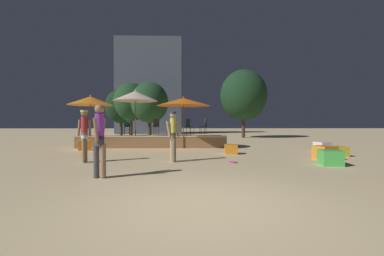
{
  "coord_description": "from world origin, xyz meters",
  "views": [
    {
      "loc": [
        -0.27,
        -4.1,
        1.31
      ],
      "look_at": [
        0.0,
        6.95,
        1.1
      ],
      "focal_mm": 24.0,
      "sensor_mm": 36.0,
      "label": 1
    }
  ],
  "objects": [
    {
      "name": "ground_plane",
      "position": [
        0.0,
        0.0,
        0.0
      ],
      "size": [
        120.0,
        120.0,
        0.0
      ],
      "primitive_type": "plane",
      "color": "#D1B784"
    },
    {
      "name": "patio_umbrella_0",
      "position": [
        -0.39,
        9.15,
        2.4
      ],
      "size": [
        2.77,
        2.77,
        2.68
      ],
      "color": "brown",
      "rests_on": "ground"
    },
    {
      "name": "cube_seat_0",
      "position": [
        4.2,
        3.69,
        0.23
      ],
      "size": [
        0.67,
        0.67,
        0.47
      ],
      "rotation": [
        0.0,
        0.0,
        -0.13
      ],
      "color": "#4CC651",
      "rests_on": "ground"
    },
    {
      "name": "background_tree_1",
      "position": [
        -6.78,
        21.9,
        3.0
      ],
      "size": [
        3.13,
        3.13,
        4.73
      ],
      "color": "#3D2B1C",
      "rests_on": "ground"
    },
    {
      "name": "cube_seat_2",
      "position": [
        5.7,
        5.87,
        0.19
      ],
      "size": [
        0.7,
        0.7,
        0.39
      ],
      "rotation": [
        0.0,
        0.0,
        0.11
      ],
      "color": "yellow",
      "rests_on": "ground"
    },
    {
      "name": "wooden_deck",
      "position": [
        -2.07,
        10.32,
        0.29
      ],
      "size": [
        7.87,
        2.32,
        0.66
      ],
      "color": "olive",
      "rests_on": "ground"
    },
    {
      "name": "background_tree_3",
      "position": [
        4.91,
        18.76,
        3.81
      ],
      "size": [
        4.14,
        4.14,
        6.09
      ],
      "color": "#3D2B1C",
      "rests_on": "ground"
    },
    {
      "name": "bistro_chair_2",
      "position": [
        -1.95,
        10.29,
        1.2
      ],
      "size": [
        0.47,
        0.48,
        0.9
      ],
      "rotation": [
        0.0,
        0.0,
        3.75
      ],
      "color": "#2D3338",
      "rests_on": "wooden_deck"
    },
    {
      "name": "frisbee_disc",
      "position": [
        1.28,
        4.26,
        0.02
      ],
      "size": [
        0.28,
        0.28,
        0.03
      ],
      "color": "#E54C99",
      "rests_on": "ground"
    },
    {
      "name": "background_tree_0",
      "position": [
        -3.34,
        17.83,
        3.06
      ],
      "size": [
        3.17,
        3.17,
        4.81
      ],
      "color": "#3D2B1C",
      "rests_on": "ground"
    },
    {
      "name": "bistro_chair_0",
      "position": [
        -3.66,
        10.78,
        1.2
      ],
      "size": [
        0.4,
        0.41,
        0.9
      ],
      "rotation": [
        0.0,
        0.0,
        0.13
      ],
      "color": "#1E4C47",
      "rests_on": "wooden_deck"
    },
    {
      "name": "cube_seat_3",
      "position": [
        1.64,
        6.67,
        0.2
      ],
      "size": [
        0.55,
        0.55,
        0.41
      ],
      "rotation": [
        0.0,
        0.0,
        -0.07
      ],
      "color": "orange",
      "rests_on": "ground"
    },
    {
      "name": "cube_seat_4",
      "position": [
        5.95,
        7.38,
        0.23
      ],
      "size": [
        0.7,
        0.7,
        0.45
      ],
      "rotation": [
        0.0,
        0.0,
        0.27
      ],
      "color": "white",
      "rests_on": "ground"
    },
    {
      "name": "bistro_chair_3",
      "position": [
        -0.09,
        10.26,
        1.2
      ],
      "size": [
        0.48,
        0.48,
        0.9
      ],
      "rotation": [
        0.0,
        0.0,
        0.84
      ],
      "color": "#1E4C47",
      "rests_on": "wooden_deck"
    },
    {
      "name": "patio_umbrella_1",
      "position": [
        -5.24,
        9.43,
        2.47
      ],
      "size": [
        2.31,
        2.31,
        2.78
      ],
      "color": "brown",
      "rests_on": "ground"
    },
    {
      "name": "person_1",
      "position": [
        -3.63,
        4.47,
        0.99
      ],
      "size": [
        0.45,
        0.3,
        1.74
      ],
      "rotation": [
        0.0,
        0.0,
        4.82
      ],
      "color": "#997051",
      "rests_on": "ground"
    },
    {
      "name": "distant_building",
      "position": [
        -4.78,
        28.25,
        5.83
      ],
      "size": [
        8.01,
        3.44,
        11.67
      ],
      "color": "#4C5666",
      "rests_on": "ground"
    },
    {
      "name": "background_tree_2",
      "position": [
        -5.65,
        21.27,
        3.38
      ],
      "size": [
        3.43,
        3.43,
        5.28
      ],
      "color": "#3D2B1C",
      "rests_on": "ground"
    },
    {
      "name": "cube_seat_5",
      "position": [
        -5.16,
        8.41,
        0.23
      ],
      "size": [
        0.71,
        0.71,
        0.45
      ],
      "rotation": [
        0.0,
        0.0,
        0.34
      ],
      "color": "orange",
      "rests_on": "ground"
    },
    {
      "name": "bistro_chair_1",
      "position": [
        0.83,
        10.93,
        1.2
      ],
      "size": [
        0.42,
        0.41,
        0.9
      ],
      "rotation": [
        0.0,
        0.0,
        4.92
      ],
      "color": "#2D3338",
      "rests_on": "wooden_deck"
    },
    {
      "name": "cube_seat_1",
      "position": [
        4.69,
        4.9,
        0.25
      ],
      "size": [
        0.75,
        0.75,
        0.49
      ],
      "rotation": [
        0.0,
        0.0,
        0.28
      ],
      "color": "orange",
      "rests_on": "ground"
    },
    {
      "name": "person_2",
      "position": [
        -2.31,
        2.02,
        0.96
      ],
      "size": [
        0.3,
        0.55,
        1.75
      ],
      "rotation": [
        0.0,
        0.0,
        2.99
      ],
      "color": "#997051",
      "rests_on": "ground"
    },
    {
      "name": "person_3",
      "position": [
        -0.7,
        4.54,
        0.95
      ],
      "size": [
        0.48,
        0.31,
        1.69
      ],
      "rotation": [
        0.0,
        0.0,
        5.2
      ],
      "color": "tan",
      "rests_on": "ground"
    },
    {
      "name": "patio_umbrella_2",
      "position": [
        -2.92,
        9.46,
        2.73
      ],
      "size": [
        2.36,
        2.36,
        3.08
      ],
      "color": "brown",
      "rests_on": "ground"
    }
  ]
}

